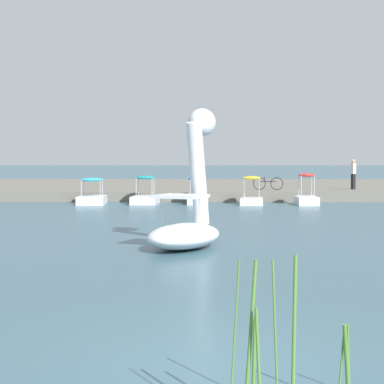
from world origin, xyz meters
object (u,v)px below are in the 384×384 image
object	(u,v)px
pedal_boat_teal	(145,197)
bicycle_parked	(268,183)
pedal_boat_red	(306,197)
pedal_boat_cyan	(92,196)
pedal_boat_blue	(197,196)
person_on_path	(353,174)
swan_boat	(188,211)
pedal_boat_yellow	(252,196)

from	to	relation	value
pedal_boat_teal	bicycle_parked	xyz separation A→B (m)	(6.95, 4.20, 0.55)
pedal_boat_red	pedal_boat_cyan	distance (m)	11.29
pedal_boat_blue	pedal_boat_cyan	distance (m)	5.57
person_on_path	pedal_boat_cyan	bearing A→B (deg)	-160.83
pedal_boat_red	person_on_path	world-z (taller)	person_on_path
pedal_boat_cyan	person_on_path	size ratio (longest dim) A/B	1.33
pedal_boat_red	bicycle_parked	bearing A→B (deg)	107.99
pedal_boat_red	pedal_boat_teal	xyz separation A→B (m)	(-8.49, 0.56, -0.04)
swan_boat	person_on_path	world-z (taller)	swan_boat
pedal_boat_red	pedal_boat_blue	size ratio (longest dim) A/B	1.03
pedal_boat_cyan	person_on_path	xyz separation A→B (m)	(14.95, 5.20, 1.09)
pedal_boat_yellow	pedal_boat_blue	world-z (taller)	pedal_boat_yellow
person_on_path	bicycle_parked	size ratio (longest dim) A/B	1.04
swan_boat	person_on_path	size ratio (longest dim) A/B	2.07
pedal_boat_blue	pedal_boat_teal	xyz separation A→B (m)	(-2.77, -0.01, -0.05)
pedal_boat_teal	pedal_boat_cyan	distance (m)	2.81
pedal_boat_cyan	bicycle_parked	world-z (taller)	pedal_boat_cyan
pedal_boat_blue	pedal_boat_cyan	xyz separation A→B (m)	(-5.56, -0.33, -0.01)
pedal_boat_red	bicycle_parked	size ratio (longest dim) A/B	1.17
pedal_boat_yellow	person_on_path	bearing A→B (deg)	39.14
person_on_path	swan_boat	bearing A→B (deg)	-113.25
swan_boat	person_on_path	bearing A→B (deg)	66.75
pedal_boat_teal	pedal_boat_red	bearing A→B (deg)	-3.77
pedal_boat_yellow	bicycle_parked	xyz separation A→B (m)	(1.31, 4.63, 0.49)
pedal_boat_yellow	person_on_path	size ratio (longest dim) A/B	1.20
swan_boat	pedal_boat_cyan	distance (m)	17.56
pedal_boat_yellow	pedal_boat_teal	size ratio (longest dim) A/B	0.95
pedal_boat_blue	person_on_path	xyz separation A→B (m)	(9.39, 4.86, 1.08)
pedal_boat_blue	pedal_boat_yellow	bearing A→B (deg)	-8.71
swan_boat	pedal_boat_cyan	bearing A→B (deg)	108.49
pedal_boat_red	pedal_boat_yellow	xyz separation A→B (m)	(-2.85, 0.13, 0.03)
pedal_boat_cyan	person_on_path	bearing A→B (deg)	19.17
pedal_boat_blue	bicycle_parked	world-z (taller)	pedal_boat_blue
pedal_boat_red	pedal_boat_blue	bearing A→B (deg)	174.33
swan_boat	pedal_boat_red	bearing A→B (deg)	70.80
pedal_boat_teal	pedal_boat_cyan	xyz separation A→B (m)	(-2.79, -0.33, 0.05)
bicycle_parked	pedal_boat_cyan	bearing A→B (deg)	-155.10
bicycle_parked	person_on_path	bearing A→B (deg)	7.39
pedal_boat_blue	swan_boat	bearing A→B (deg)	-89.99
pedal_boat_cyan	bicycle_parked	size ratio (longest dim) A/B	1.38
pedal_boat_blue	person_on_path	size ratio (longest dim) A/B	1.10
pedal_boat_blue	pedal_boat_cyan	bearing A→B (deg)	-176.56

